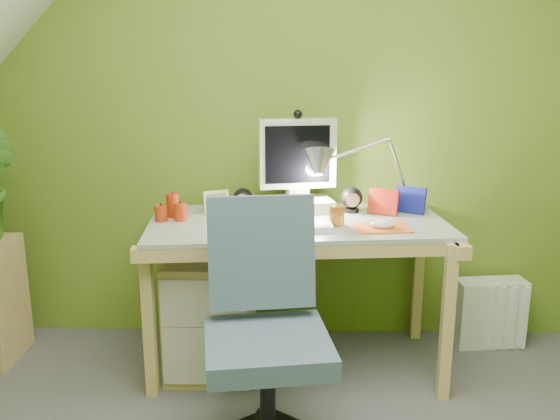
{
  "coord_description": "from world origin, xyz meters",
  "views": [
    {
      "loc": [
        0.05,
        -1.48,
        1.47
      ],
      "look_at": [
        0.0,
        1.0,
        0.85
      ],
      "focal_mm": 38.0,
      "sensor_mm": 36.0,
      "label": 1
    }
  ],
  "objects_px": {
    "desk_lamp": "(389,158)",
    "monitor": "(297,163)",
    "desk": "(297,294)",
    "task_chair": "(267,343)",
    "radiator": "(489,313)"
  },
  "relations": [
    {
      "from": "desk_lamp",
      "to": "monitor",
      "type": "bearing_deg",
      "value": 177.9
    },
    {
      "from": "desk",
      "to": "monitor",
      "type": "height_order",
      "value": "monitor"
    },
    {
      "from": "monitor",
      "to": "desk_lamp",
      "type": "distance_m",
      "value": 0.45
    },
    {
      "from": "task_chair",
      "to": "desk",
      "type": "bearing_deg",
      "value": 72.13
    },
    {
      "from": "monitor",
      "to": "radiator",
      "type": "distance_m",
      "value": 1.31
    },
    {
      "from": "task_chair",
      "to": "desk_lamp",
      "type": "bearing_deg",
      "value": 49.02
    },
    {
      "from": "desk",
      "to": "desk_lamp",
      "type": "distance_m",
      "value": 0.81
    },
    {
      "from": "monitor",
      "to": "task_chair",
      "type": "distance_m",
      "value": 1.05
    },
    {
      "from": "desk",
      "to": "radiator",
      "type": "relative_size",
      "value": 3.85
    },
    {
      "from": "desk_lamp",
      "to": "task_chair",
      "type": "relative_size",
      "value": 0.58
    },
    {
      "from": "desk",
      "to": "radiator",
      "type": "xyz_separation_m",
      "value": [
        1.02,
        0.23,
        -0.19
      ]
    },
    {
      "from": "desk",
      "to": "task_chair",
      "type": "relative_size",
      "value": 1.49
    },
    {
      "from": "desk_lamp",
      "to": "desk",
      "type": "bearing_deg",
      "value": -160.29
    },
    {
      "from": "desk_lamp",
      "to": "radiator",
      "type": "xyz_separation_m",
      "value": [
        0.57,
        0.05,
        -0.83
      ]
    },
    {
      "from": "radiator",
      "to": "monitor",
      "type": "bearing_deg",
      "value": 175.98
    }
  ]
}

